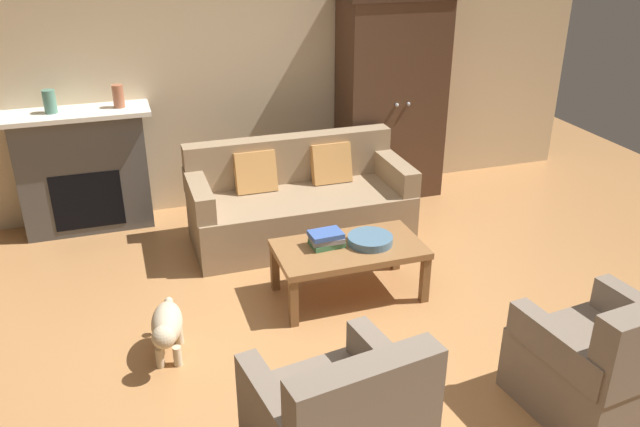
# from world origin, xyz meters

# --- Properties ---
(ground_plane) EXTENTS (9.60, 9.60, 0.00)m
(ground_plane) POSITION_xyz_m (0.00, 0.00, 0.00)
(ground_plane) COLOR #B27A47
(back_wall) EXTENTS (7.20, 0.10, 2.80)m
(back_wall) POSITION_xyz_m (0.00, 2.55, 1.40)
(back_wall) COLOR beige
(back_wall) RESTS_ON ground
(fireplace) EXTENTS (1.26, 0.48, 1.12)m
(fireplace) POSITION_xyz_m (-1.55, 2.30, 0.57)
(fireplace) COLOR #4C4947
(fireplace) RESTS_ON ground
(armoire) EXTENTS (1.06, 0.57, 2.00)m
(armoire) POSITION_xyz_m (1.40, 2.22, 1.01)
(armoire) COLOR #472D1E
(armoire) RESTS_ON ground
(couch) EXTENTS (1.92, 0.86, 0.86)m
(couch) POSITION_xyz_m (0.23, 1.52, 0.32)
(couch) COLOR #937A5B
(couch) RESTS_ON ground
(coffee_table) EXTENTS (1.10, 0.60, 0.42)m
(coffee_table) POSITION_xyz_m (0.31, 0.44, 0.37)
(coffee_table) COLOR olive
(coffee_table) RESTS_ON ground
(fruit_bowl) EXTENTS (0.34, 0.34, 0.06)m
(fruit_bowl) POSITION_xyz_m (0.47, 0.44, 0.45)
(fruit_bowl) COLOR slate
(fruit_bowl) RESTS_ON coffee_table
(book_stack) EXTENTS (0.26, 0.19, 0.12)m
(book_stack) POSITION_xyz_m (0.15, 0.50, 0.48)
(book_stack) COLOR #427A4C
(book_stack) RESTS_ON coffee_table
(mantel_vase_jade) EXTENTS (0.11, 0.11, 0.20)m
(mantel_vase_jade) POSITION_xyz_m (-1.73, 2.28, 1.22)
(mantel_vase_jade) COLOR slate
(mantel_vase_jade) RESTS_ON fireplace
(mantel_vase_terracotta) EXTENTS (0.10, 0.10, 0.20)m
(mantel_vase_terracotta) POSITION_xyz_m (-1.17, 2.28, 1.22)
(mantel_vase_terracotta) COLOR #A86042
(mantel_vase_terracotta) RESTS_ON fireplace
(armchair_near_left) EXTENTS (0.88, 0.88, 0.88)m
(armchair_near_left) POSITION_xyz_m (-0.36, -1.17, 0.32)
(armchair_near_left) COLOR #756656
(armchair_near_left) RESTS_ON ground
(armchair_near_right) EXTENTS (0.85, 0.85, 0.88)m
(armchair_near_right) POSITION_xyz_m (1.25, -1.20, 0.32)
(armchair_near_right) COLOR #756656
(armchair_near_right) RESTS_ON ground
(dog) EXTENTS (0.26, 0.57, 0.39)m
(dog) POSITION_xyz_m (-1.08, 0.08, 0.25)
(dog) COLOR beige
(dog) RESTS_ON ground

